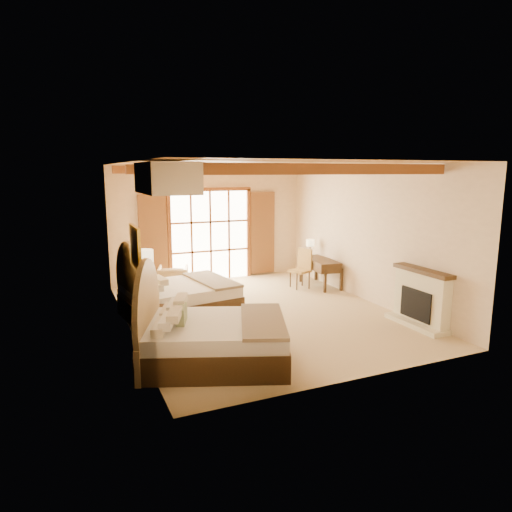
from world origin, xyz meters
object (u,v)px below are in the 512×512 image
armchair (173,279)px  desk (320,272)px  bed_near (205,337)px  bed_far (172,296)px  nightstand (153,323)px

armchair → desk: bearing=-176.9°
bed_near → bed_far: 2.63m
bed_far → nightstand: size_ratio=4.25×
nightstand → desk: desk is taller
bed_near → nightstand: bed_near is taller
bed_far → armchair: (0.48, 1.94, -0.10)m
bed_far → desk: bearing=4.7°
bed_far → desk: 4.36m
bed_near → armchair: bed_near is taller
bed_far → desk: size_ratio=1.72×
armchair → nightstand: bearing=87.5°
bed_near → armchair: size_ratio=3.80×
nightstand → armchair: size_ratio=0.77×
bed_near → nightstand: size_ratio=4.91×
desk → nightstand: bearing=-149.4°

